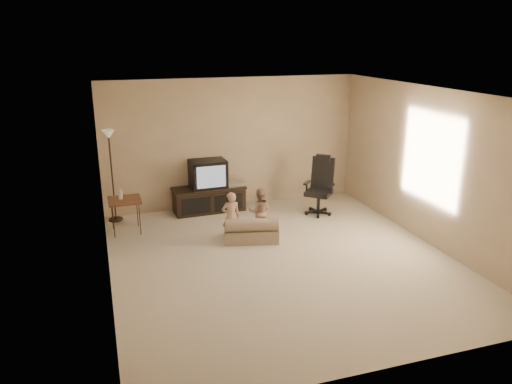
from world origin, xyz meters
TOP-DOWN VIEW (x-y plane):
  - floor at (0.00, 0.00)m, footprint 5.50×5.50m
  - room_shell at (0.00, 0.00)m, footprint 5.50×5.50m
  - tv_stand at (-0.55, 2.49)m, footprint 1.42×0.57m
  - office_chair at (1.42, 1.72)m, footprint 0.73×0.73m
  - side_table at (-2.16, 1.87)m, footprint 0.54×0.54m
  - floor_lamp at (-2.30, 2.52)m, footprint 0.26×0.26m
  - child_sofa at (-0.22, 0.83)m, footprint 0.97×0.69m
  - toddler_left at (-0.53, 0.95)m, footprint 0.31×0.23m
  - toddler_right at (0.01, 1.09)m, footprint 0.44×0.33m

SIDE VIEW (x-z plane):
  - floor at x=0.00m, z-range 0.00..0.00m
  - child_sofa at x=-0.22m, z-range -0.04..0.39m
  - office_chair at x=1.42m, z-range -0.16..0.96m
  - toddler_right at x=0.01m, z-range 0.00..0.81m
  - tv_stand at x=-0.55m, z-range -0.09..0.92m
  - toddler_left at x=-0.53m, z-range 0.00..0.84m
  - side_table at x=-2.16m, z-range 0.17..0.98m
  - floor_lamp at x=-2.30m, z-range 0.38..2.06m
  - room_shell at x=0.00m, z-range -1.23..4.27m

